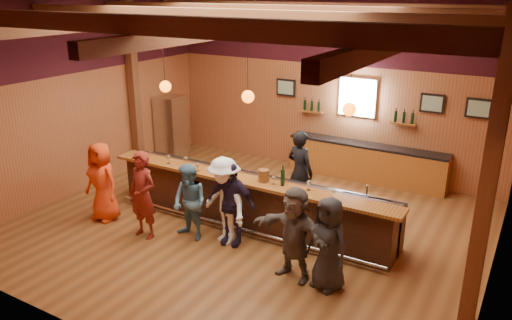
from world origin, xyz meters
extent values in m
plane|color=brown|center=(0.00, 0.00, 0.00)|extent=(9.00, 9.00, 0.00)
cube|color=brown|center=(0.00, 4.00, 2.25)|extent=(9.00, 0.04, 4.50)
cube|color=brown|center=(0.00, -4.00, 2.25)|extent=(9.00, 0.04, 4.50)
cube|color=brown|center=(-4.50, 0.00, 2.25)|extent=(0.04, 8.00, 4.50)
cube|color=brown|center=(4.50, 0.00, 2.25)|extent=(0.04, 8.00, 4.50)
cube|color=#360E15|center=(0.00, 3.98, 3.65)|extent=(9.00, 0.01, 1.70)
cube|color=#360E15|center=(-4.48, 0.00, 3.65)|extent=(0.01, 8.00, 1.70)
cube|color=#5A3019|center=(-4.35, 1.50, 2.25)|extent=(0.22, 0.22, 4.50)
cube|color=#5A3019|center=(4.35, -1.00, 2.25)|extent=(0.22, 0.22, 4.50)
cube|color=#5A3019|center=(0.00, -3.00, 4.20)|extent=(8.80, 0.20, 0.25)
cube|color=#5A3019|center=(0.00, -1.00, 4.20)|extent=(8.80, 0.20, 0.25)
cube|color=#5A3019|center=(0.00, 1.00, 4.20)|extent=(8.80, 0.20, 0.25)
cube|color=#5A3019|center=(0.00, 3.00, 4.20)|extent=(8.80, 0.20, 0.25)
cube|color=#5A3019|center=(-3.00, 0.00, 3.95)|extent=(0.18, 7.80, 0.22)
cube|color=#5A3019|center=(0.00, 0.00, 3.95)|extent=(0.18, 7.80, 0.22)
cube|color=#5A3019|center=(3.00, 0.00, 3.95)|extent=(0.18, 7.80, 0.22)
cube|color=black|center=(0.00, 0.00, 0.53)|extent=(6.00, 0.60, 1.05)
cube|color=brown|center=(0.00, -0.18, 1.08)|extent=(6.30, 0.50, 0.06)
cube|color=black|center=(0.00, 0.38, 0.93)|extent=(6.00, 0.48, 0.05)
cube|color=black|center=(0.00, 0.38, 0.45)|extent=(6.00, 0.48, 0.90)
cube|color=silver|center=(2.00, 0.38, 0.88)|extent=(0.45, 0.40, 0.14)
cube|color=silver|center=(2.50, 0.38, 0.88)|extent=(0.45, 0.40, 0.14)
cylinder|color=silver|center=(0.00, -0.42, 0.15)|extent=(6.00, 0.06, 0.06)
cube|color=brown|center=(1.20, 3.72, 0.45)|extent=(4.00, 0.50, 0.90)
cube|color=black|center=(1.20, 3.72, 0.93)|extent=(4.00, 0.52, 0.05)
cube|color=silver|center=(0.80, 3.95, 2.05)|extent=(0.95, 0.08, 0.95)
cube|color=white|center=(0.80, 3.90, 2.05)|extent=(0.78, 0.01, 0.78)
cube|color=black|center=(-1.20, 3.94, 2.10)|extent=(0.55, 0.04, 0.45)
cube|color=silver|center=(-1.20, 3.92, 2.10)|extent=(0.45, 0.01, 0.35)
cube|color=black|center=(2.60, 3.94, 2.10)|extent=(0.55, 0.04, 0.45)
cube|color=silver|center=(2.60, 3.92, 2.10)|extent=(0.45, 0.01, 0.35)
cube|color=black|center=(3.60, 3.94, 2.10)|extent=(0.55, 0.04, 0.45)
cube|color=silver|center=(3.60, 3.92, 2.10)|extent=(0.45, 0.01, 0.35)
cube|color=brown|center=(-0.40, 3.88, 1.55)|extent=(0.60, 0.18, 0.04)
cylinder|color=black|center=(-0.60, 3.88, 1.70)|extent=(0.07, 0.07, 0.26)
cylinder|color=black|center=(-0.40, 3.88, 1.70)|extent=(0.07, 0.07, 0.26)
cylinder|color=black|center=(-0.20, 3.88, 1.70)|extent=(0.07, 0.07, 0.26)
cube|color=brown|center=(2.00, 3.88, 1.55)|extent=(0.60, 0.18, 0.04)
cylinder|color=black|center=(1.80, 3.88, 1.70)|extent=(0.07, 0.07, 0.26)
cylinder|color=black|center=(2.00, 3.88, 1.70)|extent=(0.07, 0.07, 0.26)
cylinder|color=black|center=(2.20, 3.88, 1.70)|extent=(0.07, 0.07, 0.26)
cylinder|color=black|center=(-2.00, 0.00, 3.33)|extent=(0.01, 0.01, 1.25)
sphere|color=#F15F0C|center=(-2.00, 0.00, 2.70)|extent=(0.24, 0.24, 0.24)
cylinder|color=black|center=(0.00, 0.00, 3.33)|extent=(0.01, 0.01, 1.25)
sphere|color=#F15F0C|center=(0.00, 0.00, 2.70)|extent=(0.24, 0.24, 0.24)
cylinder|color=black|center=(2.00, 0.00, 3.33)|extent=(0.01, 0.01, 1.25)
sphere|color=#F15F0C|center=(2.00, 0.00, 2.70)|extent=(0.24, 0.24, 0.24)
cube|color=silver|center=(-4.10, 2.60, 0.90)|extent=(0.70, 0.70, 1.80)
imported|color=#E83F15|center=(-2.80, -1.22, 0.84)|extent=(0.85, 0.57, 1.68)
imported|color=maroon|center=(-1.54, -1.38, 0.87)|extent=(0.65, 0.44, 1.74)
imported|color=teal|center=(-0.71, -1.00, 0.75)|extent=(0.82, 0.69, 1.51)
imported|color=white|center=(-0.05, -0.78, 0.85)|extent=(1.26, 0.98, 1.71)
imported|color=#231B37|center=(0.08, -0.76, 0.82)|extent=(0.99, 0.50, 1.63)
imported|color=#574D46|center=(1.63, -1.23, 0.81)|extent=(1.57, 0.74, 1.63)
imported|color=#262628|center=(2.22, -1.22, 0.79)|extent=(0.89, 0.72, 1.57)
imported|color=black|center=(0.55, 1.23, 0.91)|extent=(0.75, 0.60, 1.81)
cylinder|color=brown|center=(0.41, -0.11, 1.23)|extent=(0.22, 0.22, 0.24)
cylinder|color=black|center=(0.77, -0.02, 1.24)|extent=(0.08, 0.08, 0.27)
cylinder|color=black|center=(0.77, -0.02, 1.43)|extent=(0.03, 0.03, 0.09)
cylinder|color=black|center=(0.82, -0.12, 1.23)|extent=(0.07, 0.07, 0.25)
cylinder|color=black|center=(0.82, -0.12, 1.40)|extent=(0.02, 0.02, 0.08)
cylinder|color=silver|center=(-2.59, -0.26, 1.11)|extent=(0.07, 0.07, 0.01)
cylinder|color=silver|center=(-2.59, -0.26, 1.17)|extent=(0.01, 0.01, 0.10)
sphere|color=silver|center=(-2.59, -0.26, 1.24)|extent=(0.08, 0.08, 0.08)
cylinder|color=silver|center=(-1.84, -0.23, 1.11)|extent=(0.07, 0.07, 0.01)
cylinder|color=silver|center=(-1.84, -0.23, 1.17)|extent=(0.01, 0.01, 0.11)
sphere|color=silver|center=(-1.84, -0.23, 1.26)|extent=(0.08, 0.08, 0.08)
cylinder|color=silver|center=(-1.47, -0.12, 1.11)|extent=(0.07, 0.07, 0.01)
cylinder|color=silver|center=(-1.47, -0.12, 1.17)|extent=(0.01, 0.01, 0.10)
sphere|color=silver|center=(-1.47, -0.12, 1.25)|extent=(0.08, 0.08, 0.08)
cylinder|color=silver|center=(-1.03, -0.29, 1.11)|extent=(0.07, 0.07, 0.01)
cylinder|color=silver|center=(-1.03, -0.29, 1.16)|extent=(0.01, 0.01, 0.09)
sphere|color=silver|center=(-1.03, -0.29, 1.24)|extent=(0.07, 0.07, 0.07)
cylinder|color=silver|center=(-0.59, -0.15, 1.11)|extent=(0.07, 0.07, 0.01)
cylinder|color=silver|center=(-0.59, -0.15, 1.16)|extent=(0.01, 0.01, 0.09)
sphere|color=silver|center=(-0.59, -0.15, 1.24)|extent=(0.08, 0.08, 0.08)
cylinder|color=silver|center=(0.65, -0.15, 1.11)|extent=(0.07, 0.07, 0.01)
cylinder|color=silver|center=(0.65, -0.15, 1.16)|extent=(0.01, 0.01, 0.09)
sphere|color=silver|center=(0.65, -0.15, 1.24)|extent=(0.07, 0.07, 0.07)
cylinder|color=silver|center=(1.34, -0.07, 1.11)|extent=(0.08, 0.08, 0.01)
cylinder|color=silver|center=(1.34, -0.07, 1.17)|extent=(0.01, 0.01, 0.11)
sphere|color=silver|center=(1.34, -0.07, 1.26)|extent=(0.09, 0.09, 0.09)
cylinder|color=silver|center=(1.86, -0.18, 1.11)|extent=(0.07, 0.07, 0.01)
cylinder|color=silver|center=(1.86, -0.18, 1.16)|extent=(0.01, 0.01, 0.09)
sphere|color=silver|center=(1.86, -0.18, 1.24)|extent=(0.08, 0.08, 0.08)
camera|label=1|loc=(4.79, -7.89, 4.66)|focal=35.00mm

